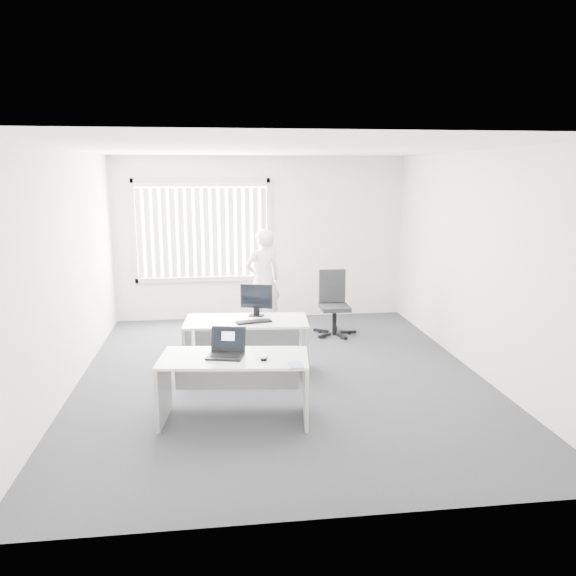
{
  "coord_description": "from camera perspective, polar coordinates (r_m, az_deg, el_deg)",
  "views": [
    {
      "loc": [
        -0.77,
        -6.67,
        2.53
      ],
      "look_at": [
        0.11,
        0.15,
        1.1
      ],
      "focal_mm": 35.0,
      "sensor_mm": 36.0,
      "label": 1
    }
  ],
  "objects": [
    {
      "name": "desk_far",
      "position": [
        7.15,
        -4.24,
        -4.76
      ],
      "size": [
        1.59,
        0.83,
        0.7
      ],
      "rotation": [
        0.0,
        0.0,
        -0.08
      ],
      "color": "silver",
      "rests_on": "ground"
    },
    {
      "name": "paper_sheet",
      "position": [
        5.74,
        -1.98,
        -7.04
      ],
      "size": [
        0.3,
        0.23,
        0.0
      ],
      "primitive_type": "cube",
      "rotation": [
        0.0,
        0.0,
        0.1
      ],
      "color": "white",
      "rests_on": "desk_near"
    },
    {
      "name": "wall_right",
      "position": [
        7.51,
        18.59,
        2.45
      ],
      "size": [
        0.02,
        6.0,
        2.8
      ],
      "primitive_type": "cube",
      "color": "silver",
      "rests_on": "ground"
    },
    {
      "name": "person",
      "position": [
        9.07,
        -2.53,
        0.86
      ],
      "size": [
        0.7,
        0.58,
        1.65
      ],
      "primitive_type": "imported",
      "rotation": [
        0.0,
        0.0,
        3.49
      ],
      "color": "white",
      "rests_on": "ground"
    },
    {
      "name": "ceiling",
      "position": [
        6.72,
        -0.76,
        14.01
      ],
      "size": [
        5.0,
        6.0,
        0.02
      ],
      "primitive_type": "cube",
      "color": "white",
      "rests_on": "wall_back"
    },
    {
      "name": "wall_back",
      "position": [
        9.77,
        -2.76,
        5.06
      ],
      "size": [
        5.0,
        0.02,
        2.8
      ],
      "primitive_type": "cube",
      "color": "silver",
      "rests_on": "ground"
    },
    {
      "name": "ground",
      "position": [
        7.18,
        -0.7,
        -8.93
      ],
      "size": [
        6.0,
        6.0,
        0.0
      ],
      "primitive_type": "plane",
      "color": "#414248",
      "rests_on": "ground"
    },
    {
      "name": "mouse",
      "position": [
        5.65,
        -2.45,
        -7.12
      ],
      "size": [
        0.07,
        0.1,
        0.04
      ],
      "primitive_type": null,
      "rotation": [
        0.0,
        0.0,
        -0.2
      ],
      "color": "#A8A7AA",
      "rests_on": "paper_sheet"
    },
    {
      "name": "office_chair",
      "position": [
        8.9,
        4.67,
        -2.72
      ],
      "size": [
        0.59,
        0.59,
        1.02
      ],
      "rotation": [
        0.0,
        0.0,
        0.01
      ],
      "color": "black",
      "rests_on": "ground"
    },
    {
      "name": "wall_left",
      "position": [
        6.98,
        -21.57,
        1.57
      ],
      "size": [
        0.02,
        6.0,
        2.8
      ],
      "primitive_type": "cube",
      "color": "silver",
      "rests_on": "ground"
    },
    {
      "name": "monitor",
      "position": [
        7.24,
        -3.23,
        -1.24
      ],
      "size": [
        0.44,
        0.25,
        0.42
      ],
      "primitive_type": null,
      "rotation": [
        0.0,
        0.0,
        -0.33
      ],
      "color": "black",
      "rests_on": "desk_far"
    },
    {
      "name": "wall_front",
      "position": [
        3.92,
        4.34,
        -5.1
      ],
      "size": [
        5.0,
        0.02,
        2.8
      ],
      "primitive_type": "cube",
      "color": "silver",
      "rests_on": "ground"
    },
    {
      "name": "keyboard",
      "position": [
        6.97,
        -3.49,
        -3.44
      ],
      "size": [
        0.46,
        0.23,
        0.02
      ],
      "primitive_type": "cube",
      "rotation": [
        0.0,
        0.0,
        0.19
      ],
      "color": "black",
      "rests_on": "desk_far"
    },
    {
      "name": "laptop",
      "position": [
        5.72,
        -6.43,
        -5.69
      ],
      "size": [
        0.43,
        0.4,
        0.28
      ],
      "primitive_type": null,
      "rotation": [
        0.0,
        0.0,
        -0.25
      ],
      "color": "black",
      "rests_on": "desk_near"
    },
    {
      "name": "booklet",
      "position": [
        5.5,
        0.8,
        -7.83
      ],
      "size": [
        0.13,
        0.19,
        0.01
      ],
      "primitive_type": "cube",
      "rotation": [
        0.0,
        0.0,
        -0.01
      ],
      "color": "silver",
      "rests_on": "desk_near"
    },
    {
      "name": "blinds",
      "position": [
        9.63,
        -8.69,
        5.56
      ],
      "size": [
        2.2,
        0.1,
        1.5
      ],
      "primitive_type": null,
      "color": "white",
      "rests_on": "wall_back"
    },
    {
      "name": "desk_near",
      "position": [
        5.84,
        -5.48,
        -8.73
      ],
      "size": [
        1.58,
        0.88,
        0.69
      ],
      "rotation": [
        0.0,
        0.0,
        -0.12
      ],
      "color": "silver",
      "rests_on": "ground"
    },
    {
      "name": "window",
      "position": [
        9.68,
        -8.69,
        5.77
      ],
      "size": [
        2.32,
        0.06,
        1.76
      ],
      "primitive_type": "cube",
      "color": "#B3B2AE",
      "rests_on": "wall_back"
    }
  ]
}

